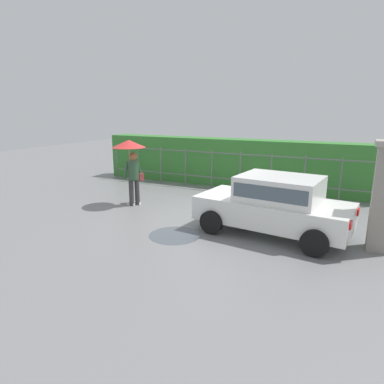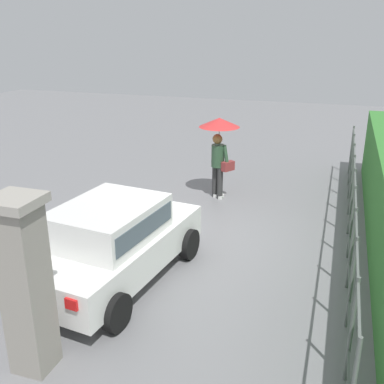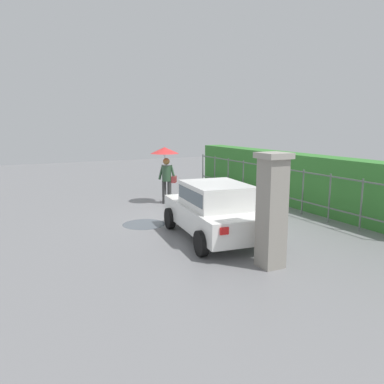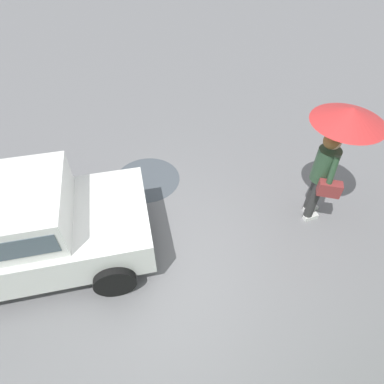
% 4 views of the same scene
% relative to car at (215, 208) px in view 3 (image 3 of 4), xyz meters
% --- Properties ---
extents(ground_plane, '(40.00, 40.00, 0.00)m').
position_rel_car_xyz_m(ground_plane, '(-2.13, 0.78, -0.80)').
color(ground_plane, slate).
extents(car, '(3.89, 2.22, 1.48)m').
position_rel_car_xyz_m(car, '(0.00, 0.00, 0.00)').
color(car, white).
rests_on(car, ground).
extents(pedestrian, '(1.05, 1.05, 2.12)m').
position_rel_car_xyz_m(pedestrian, '(-4.74, 0.62, 0.82)').
color(pedestrian, '#333333').
rests_on(pedestrian, ground).
extents(gate_pillar, '(0.60, 0.60, 2.42)m').
position_rel_car_xyz_m(gate_pillar, '(2.32, 0.02, 0.44)').
color(gate_pillar, gray).
rests_on(gate_pillar, ground).
extents(fence_section, '(10.49, 0.05, 1.50)m').
position_rel_car_xyz_m(fence_section, '(-2.77, 3.94, 0.02)').
color(fence_section, '#59605B').
rests_on(fence_section, ground).
extents(hedge_row, '(11.44, 0.90, 1.90)m').
position_rel_car_xyz_m(hedge_row, '(-2.77, 4.78, 0.15)').
color(hedge_row, '#387F33').
rests_on(hedge_row, ground).
extents(puddle_near, '(1.29, 1.29, 0.00)m').
position_rel_car_xyz_m(puddle_near, '(-2.17, -1.20, -0.80)').
color(puddle_near, '#4C545B').
rests_on(puddle_near, ground).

